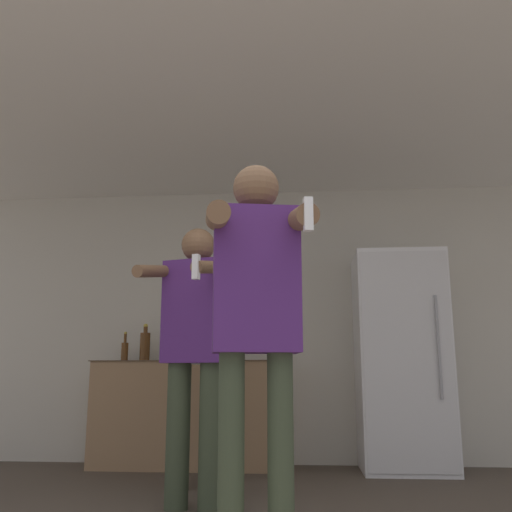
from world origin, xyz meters
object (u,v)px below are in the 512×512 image
Objects in this scene: bottle_red_label at (187,348)px; bottle_brown_liquor at (125,350)px; bottle_short_whiskey at (201,347)px; person_spectator_back at (200,342)px; refrigerator at (401,360)px; person_woman_foreground at (256,307)px; person_man_side at (195,344)px; bottle_dark_rum at (145,346)px.

bottle_brown_liquor is at bearing 180.00° from bottle_red_label.
bottle_red_label is 1.14× the size of bottle_brown_liquor.
bottle_brown_liquor is at bearing -180.00° from bottle_short_whiskey.
bottle_short_whiskey is at bearing 0.00° from bottle_brown_liquor.
person_spectator_back is at bearing -47.69° from bottle_brown_liquor.
refrigerator is 1.06× the size of person_woman_foreground.
person_woman_foreground is (0.85, -2.63, 0.05)m from bottle_red_label.
person_man_side reaches higher than bottle_short_whiskey.
bottle_brown_liquor is (-0.58, 0.00, -0.02)m from bottle_red_label.
refrigerator reaches higher than bottle_brown_liquor.
bottle_dark_rum is 0.20× the size of person_woman_foreground.
refrigerator reaches higher than person_woman_foreground.
bottle_red_label is 0.94× the size of bottle_short_whiskey.
person_woman_foreground is (-1.03, -2.53, 0.15)m from refrigerator.
person_woman_foreground reaches higher than bottle_short_whiskey.
bottle_short_whiskey reaches higher than bottle_red_label.
bottle_short_whiskey is at bearing 99.14° from person_man_side.
person_man_side is 0.69m from person_spectator_back.
bottle_short_whiskey is 0.19× the size of person_spectator_back.
refrigerator is 2.14m from person_man_side.
person_woman_foreground is at bearing -74.64° from bottle_short_whiskey.
bottle_red_label is 1.68m from person_man_side.
bottle_short_whiskey is (0.70, 0.00, 0.02)m from bottle_brown_liquor.
bottle_dark_rum reaches higher than bottle_brown_liquor.
bottle_dark_rum reaches higher than bottle_red_label.
bottle_red_label is at bearing 103.34° from person_man_side.
bottle_dark_rum is at bearing 115.43° from person_man_side.
bottle_dark_rum is at bearing 180.00° from bottle_red_label.
refrigerator is at bearing -3.11° from bottle_short_whiskey.
bottle_short_whiskey is at bearing 99.86° from person_spectator_back.
bottle_brown_liquor is 0.16× the size of person_spectator_back.
bottle_short_whiskey is 1.66m from person_man_side.
refrigerator is 1.88m from bottle_red_label.
person_woman_foreground is at bearing -71.64° from person_spectator_back.
bottle_red_label is 0.90× the size of bottle_dark_rum.
bottle_brown_liquor is 2.99m from person_woman_foreground.
person_woman_foreground reaches higher than person_spectator_back.
bottle_brown_liquor is 0.79× the size of bottle_dark_rum.
bottle_dark_rum is 2.90m from person_woman_foreground.
person_spectator_back is at bearing -80.14° from bottle_short_whiskey.
bottle_short_whiskey is 0.19× the size of person_woman_foreground.
bottle_short_whiskey is at bearing 176.89° from refrigerator.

